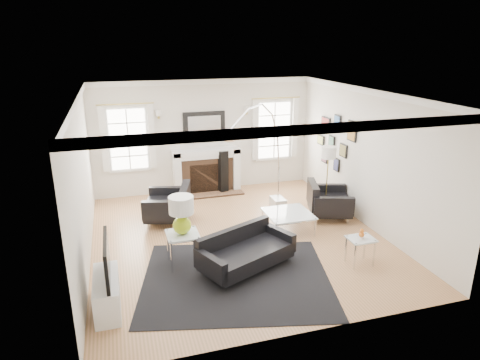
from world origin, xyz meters
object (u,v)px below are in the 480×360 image
object	(u,v)px
sofa	(244,252)
gourd_lamp	(181,213)
armchair_left	(170,206)
coffee_table	(288,214)
armchair_right	(327,202)
fireplace	(207,171)
arc_floor_lamp	(257,158)

from	to	relation	value
sofa	gourd_lamp	world-z (taller)	gourd_lamp
armchair_left	coffee_table	bearing A→B (deg)	-26.92
armchair_left	armchair_right	bearing A→B (deg)	-12.18
armchair_left	coffee_table	xyz separation A→B (m)	(2.22, -1.13, -0.01)
armchair_left	armchair_right	size ratio (longest dim) A/B	1.02
fireplace	arc_floor_lamp	distance (m)	2.37
armchair_left	gourd_lamp	world-z (taller)	gourd_lamp
armchair_left	arc_floor_lamp	world-z (taller)	arc_floor_lamp
armchair_left	arc_floor_lamp	xyz separation A→B (m)	(1.75, -0.48, 1.02)
coffee_table	gourd_lamp	world-z (taller)	gourd_lamp
sofa	armchair_right	world-z (taller)	armchair_right
coffee_table	gourd_lamp	xyz separation A→B (m)	(-2.26, -0.77, 0.61)
armchair_right	coffee_table	xyz separation A→B (m)	(-1.07, -0.42, 0.00)
sofa	arc_floor_lamp	bearing A→B (deg)	65.61
armchair_left	armchair_right	xyz separation A→B (m)	(3.29, -0.71, -0.01)
armchair_left	coffee_table	size ratio (longest dim) A/B	1.34
coffee_table	gourd_lamp	bearing A→B (deg)	-161.22
armchair_right	arc_floor_lamp	world-z (taller)	arc_floor_lamp
sofa	gourd_lamp	size ratio (longest dim) A/B	2.71
sofa	coffee_table	world-z (taller)	sofa
gourd_lamp	arc_floor_lamp	distance (m)	2.32
sofa	arc_floor_lamp	distance (m)	2.26
fireplace	gourd_lamp	size ratio (longest dim) A/B	2.54
armchair_right	fireplace	bearing A→B (deg)	132.12
coffee_table	arc_floor_lamp	world-z (taller)	arc_floor_lamp
sofa	armchair_right	bearing A→B (deg)	33.58
fireplace	coffee_table	bearing A→B (deg)	-69.08
coffee_table	armchair_left	bearing A→B (deg)	153.08
sofa	armchair_left	distance (m)	2.46
armchair_left	gourd_lamp	size ratio (longest dim) A/B	1.79
fireplace	coffee_table	world-z (taller)	fireplace
coffee_table	armchair_right	bearing A→B (deg)	21.14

